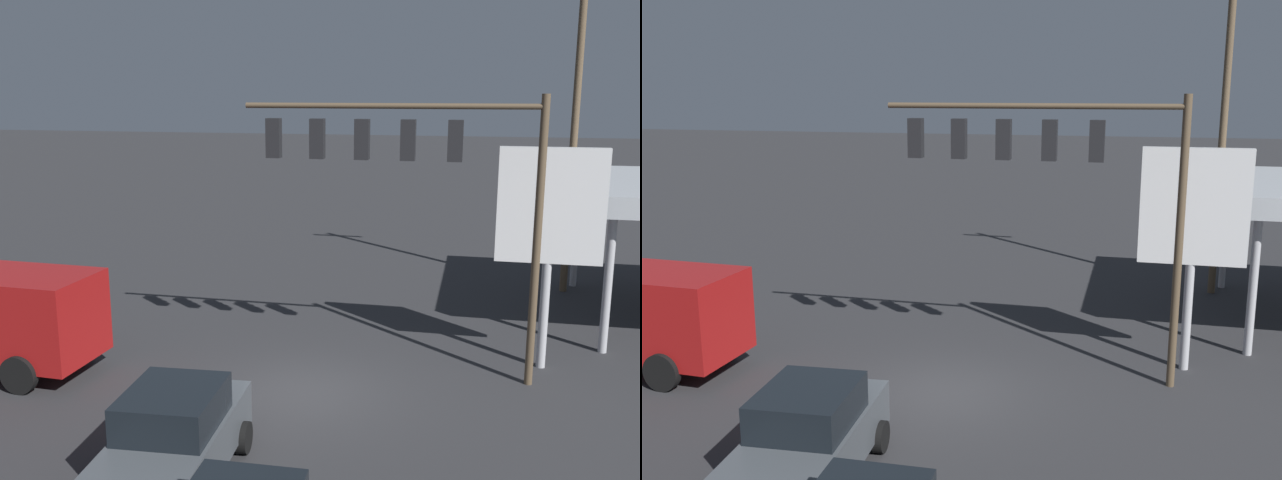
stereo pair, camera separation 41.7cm
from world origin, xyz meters
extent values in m
plane|color=#2D2D30|center=(0.00, 0.00, 0.00)|extent=(200.00, 200.00, 0.00)
cylinder|color=brown|center=(-5.44, -1.75, 3.59)|extent=(0.20, 0.20, 7.18)
cylinder|color=brown|center=(-1.78, -1.75, 6.88)|extent=(7.31, 0.14, 0.14)
cube|color=black|center=(-3.41, -1.75, 6.06)|extent=(0.36, 0.28, 1.00)
sphere|color=#360505|center=(-3.41, -1.94, 6.36)|extent=(0.22, 0.22, 0.22)
sphere|color=#392305|center=(-3.41, -1.94, 6.06)|extent=(0.22, 0.22, 0.22)
sphere|color=#41FF6B|center=(-3.41, -1.94, 5.76)|extent=(0.22, 0.22, 0.22)
cube|color=black|center=(-2.27, -1.75, 6.06)|extent=(0.36, 0.28, 1.00)
sphere|color=#360505|center=(-2.27, -1.94, 6.36)|extent=(0.22, 0.22, 0.22)
sphere|color=#392305|center=(-2.27, -1.94, 6.06)|extent=(0.22, 0.22, 0.22)
sphere|color=#41FF6B|center=(-2.27, -1.94, 5.76)|extent=(0.22, 0.22, 0.22)
cube|color=black|center=(-1.13, -1.75, 6.06)|extent=(0.36, 0.28, 1.00)
sphere|color=#360505|center=(-1.13, -1.94, 6.36)|extent=(0.22, 0.22, 0.22)
sphere|color=#392305|center=(-1.13, -1.94, 6.06)|extent=(0.22, 0.22, 0.22)
sphere|color=#41FF6B|center=(-1.13, -1.94, 5.76)|extent=(0.22, 0.22, 0.22)
cube|color=black|center=(0.01, -1.75, 6.06)|extent=(0.36, 0.28, 1.00)
sphere|color=#360505|center=(0.01, -1.94, 6.36)|extent=(0.22, 0.22, 0.22)
sphere|color=#392305|center=(0.01, -1.94, 6.06)|extent=(0.22, 0.22, 0.22)
sphere|color=#41FF6B|center=(0.01, -1.94, 5.76)|extent=(0.22, 0.22, 0.22)
cube|color=black|center=(1.15, -1.75, 6.06)|extent=(0.36, 0.28, 1.00)
sphere|color=#360505|center=(1.15, -1.94, 6.36)|extent=(0.22, 0.22, 0.22)
sphere|color=#392305|center=(1.15, -1.94, 6.06)|extent=(0.22, 0.22, 0.22)
sphere|color=#41FF6B|center=(1.15, -1.94, 5.76)|extent=(0.22, 0.22, 0.22)
cylinder|color=brown|center=(-7.17, -10.83, 5.63)|extent=(0.26, 0.26, 11.25)
cylinder|color=#B7B7BC|center=(-7.61, -11.66, 1.95)|extent=(0.24, 0.24, 3.91)
cylinder|color=#B7B7BC|center=(-7.61, -4.52, 1.95)|extent=(0.24, 0.24, 3.91)
cylinder|color=#B7B7BC|center=(-5.82, -2.99, 2.93)|extent=(0.24, 0.24, 5.85)
cube|color=white|center=(-5.82, -2.99, 4.36)|extent=(2.69, 0.24, 2.98)
cube|color=black|center=(-5.82, -3.12, 4.36)|extent=(1.88, 0.04, 1.04)
cube|color=#474C51|center=(1.25, 4.63, 0.78)|extent=(2.09, 4.51, 0.90)
cube|color=black|center=(1.25, 4.63, 1.58)|extent=(1.79, 2.11, 0.70)
cylinder|color=black|center=(0.42, 3.14, 0.33)|extent=(0.26, 0.67, 0.66)
cylinder|color=black|center=(2.26, 3.27, 0.33)|extent=(0.26, 0.67, 0.66)
cylinder|color=black|center=(6.69, 1.61, 0.48)|extent=(0.97, 0.25, 0.96)
cylinder|color=black|center=(6.60, -0.73, 0.48)|extent=(0.97, 0.25, 0.96)
camera|label=1|loc=(-4.06, 15.81, 7.28)|focal=40.00mm
camera|label=2|loc=(-4.46, 15.71, 7.28)|focal=40.00mm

